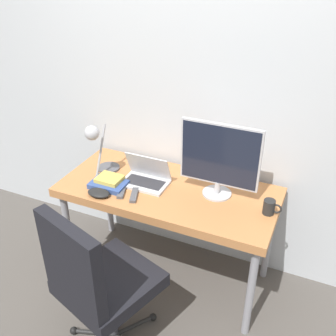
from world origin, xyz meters
The scene contains 12 objects.
ground_plane centered at (0.00, 0.00, 0.00)m, with size 12.00×12.00×0.00m, color #514C47.
wall_back centered at (0.00, 0.74, 1.30)m, with size 8.00×0.05×2.60m.
desk centered at (0.00, 0.34, 0.71)m, with size 1.47×0.67×0.78m.
laptop centered at (-0.17, 0.34, 0.82)m, with size 0.32×0.21×0.21m.
monitor centered at (0.32, 0.41, 1.05)m, with size 0.52×0.19×0.50m.
desk_lamp centered at (-0.50, 0.29, 1.03)m, with size 0.16×0.29×0.41m.
office_chair centered at (-0.11, -0.41, 0.59)m, with size 0.62×0.64×1.05m.
book_stack centered at (-0.38, 0.20, 0.80)m, with size 0.25×0.18×0.06m.
tv_remote centered at (-0.26, 0.16, 0.79)m, with size 0.09×0.15×0.02m.
media_remote centered at (-0.16, 0.16, 0.79)m, with size 0.09×0.16×0.02m.
mug centered at (0.68, 0.33, 0.83)m, with size 0.11×0.07×0.09m.
game_controller centered at (-0.38, 0.07, 0.80)m, with size 0.16×0.10×0.04m.
Camera 1 is at (0.91, -1.69, 2.22)m, focal length 42.00 mm.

